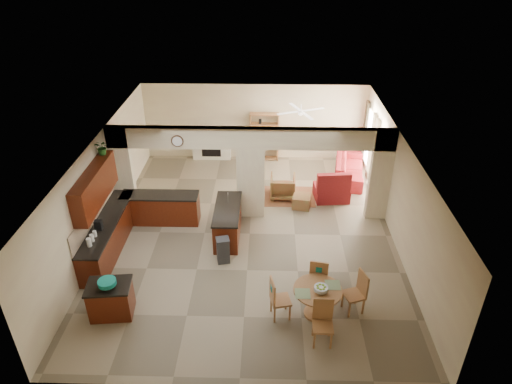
{
  "coord_description": "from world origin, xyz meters",
  "views": [
    {
      "loc": [
        0.47,
        -10.57,
        7.5
      ],
      "look_at": [
        0.17,
        0.3,
        1.19
      ],
      "focal_mm": 32.0,
      "sensor_mm": 36.0,
      "label": 1
    }
  ],
  "objects_px": {
    "dining_table": "(317,298)",
    "sofa": "(349,168)",
    "armchair": "(283,186)",
    "kitchen_island": "(111,299)"
  },
  "relations": [
    {
      "from": "kitchen_island",
      "to": "armchair",
      "type": "height_order",
      "value": "kitchen_island"
    },
    {
      "from": "sofa",
      "to": "armchair",
      "type": "bearing_deg",
      "value": 129.9
    },
    {
      "from": "dining_table",
      "to": "sofa",
      "type": "height_order",
      "value": "dining_table"
    },
    {
      "from": "kitchen_island",
      "to": "dining_table",
      "type": "xyz_separation_m",
      "value": [
        4.54,
        0.1,
        0.07
      ]
    },
    {
      "from": "kitchen_island",
      "to": "sofa",
      "type": "xyz_separation_m",
      "value": [
        6.23,
        6.65,
        -0.07
      ]
    },
    {
      "from": "dining_table",
      "to": "sofa",
      "type": "relative_size",
      "value": 0.45
    },
    {
      "from": "armchair",
      "to": "dining_table",
      "type": "bearing_deg",
      "value": 98.66
    },
    {
      "from": "armchair",
      "to": "kitchen_island",
      "type": "bearing_deg",
      "value": 55.12
    },
    {
      "from": "dining_table",
      "to": "sofa",
      "type": "bearing_deg",
      "value": 75.5
    },
    {
      "from": "kitchen_island",
      "to": "dining_table",
      "type": "bearing_deg",
      "value": -4.87
    }
  ]
}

